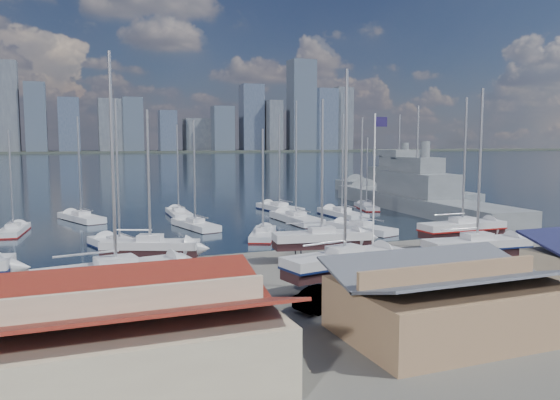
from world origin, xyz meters
name	(u,v)px	position (x,y,z in m)	size (l,w,h in m)	color
ground	(324,272)	(0.00, -10.00, 0.00)	(1400.00, 1400.00, 0.00)	#605E59
water	(100,161)	(0.00, 300.00, -0.15)	(1400.00, 600.00, 0.40)	#182C38
far_shore	(85,152)	(0.00, 560.00, 1.10)	(1400.00, 80.00, 2.20)	#2D332D
skyline	(76,115)	(-7.83, 553.76, 39.09)	(639.14, 43.80, 107.69)	#475166
shed_red	(115,335)	(-18.00, -26.00, 2.32)	(14.70, 9.45, 4.51)	#BFB293
shed_grey	(450,297)	(0.00, -26.00, 2.15)	(12.60, 8.40, 4.17)	#8C6B4C
sailboat_cradle_1	(116,275)	(-16.92, -13.70, 2.09)	(10.56, 4.58, 16.48)	#2D2D33
sailboat_cradle_2	(150,247)	(-13.31, -3.83, 1.95)	(8.36, 5.31, 13.47)	#2D2D33
sailboat_cradle_3	(345,262)	(-1.03, -15.55, 2.07)	(10.18, 4.60, 15.90)	#2D2D33
sailboat_cradle_4	(322,239)	(1.80, -5.86, 2.00)	(9.15, 3.78, 14.61)	#2D2D33
sailboat_cradle_5	(477,246)	(12.37, -14.06, 2.03)	(9.53, 3.37, 15.18)	#2D2D33
sailboat_cradle_6	(462,228)	(17.74, -5.80, 2.03)	(9.43, 2.75, 15.25)	#2D2D33
sailboat_moored_1	(14,231)	(-25.76, 20.61, 0.31)	(3.36, 8.78, 12.80)	black
sailboat_moored_2	(81,219)	(-18.01, 28.75, 0.32)	(6.21, 10.20, 14.91)	black
sailboat_moored_3	(120,248)	(-15.03, 5.23, 0.31)	(5.90, 10.85, 15.63)	black
sailboat_moored_4	(195,226)	(-4.87, 16.59, 0.32)	(4.54, 9.68, 14.11)	black
sailboat_moored_5	(179,214)	(-4.61, 28.79, 0.31)	(2.88, 9.41, 13.96)	black
sailboat_moored_6	(263,235)	(0.81, 7.29, 0.31)	(5.80, 8.81, 12.84)	black
sailboat_moored_7	(296,220)	(8.95, 16.84, 0.32)	(3.52, 11.36, 17.00)	black
sailboat_moored_8	(279,210)	(11.24, 28.78, 0.31)	(4.42, 10.86, 15.78)	black
sailboat_moored_9	(361,229)	(13.12, 6.75, 0.32)	(5.30, 9.88, 14.36)	black
sailboat_moored_10	(342,215)	(17.21, 19.24, 0.31)	(3.12, 10.44, 15.51)	black
sailboat_moored_11	(366,207)	(25.42, 26.29, 0.31)	(4.35, 8.38, 12.07)	black
naval_ship_east	(416,200)	(31.70, 21.77, 1.66)	(10.56, 45.62, 18.07)	slate
naval_ship_west	(398,189)	(41.72, 41.83, 1.67)	(7.20, 40.76, 17.66)	slate
car_a	(152,319)	(-15.47, -19.40, 0.72)	(1.71, 4.24, 1.45)	gray
car_b	(327,297)	(-4.30, -19.24, 0.76)	(1.61, 4.60, 1.52)	gray
car_c	(402,298)	(0.31, -20.98, 0.70)	(2.34, 5.07, 1.41)	gray
car_d	(559,278)	(13.71, -21.25, 0.82)	(2.30, 5.65, 1.64)	gray
flagpole	(375,183)	(3.14, -12.72, 7.58)	(1.15, 0.12, 13.04)	white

